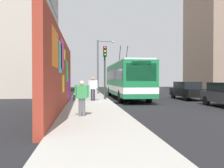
{
  "coord_description": "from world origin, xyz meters",
  "views": [
    {
      "loc": [
        -17.87,
        2.09,
        1.76
      ],
      "look_at": [
        2.13,
        -0.27,
        1.39
      ],
      "focal_mm": 38.72,
      "sensor_mm": 36.0,
      "label": 1
    }
  ],
  "objects": [
    {
      "name": "pedestrian_midblock",
      "position": [
        0.62,
        1.39,
        1.21
      ],
      "size": [
        0.24,
        0.78,
        1.79
      ],
      "color": "#1E1E2D",
      "rests_on": "sidewalk_slab"
    },
    {
      "name": "building_far_left",
      "position": [
        11.31,
        9.2,
        10.12
      ],
      "size": [
        12.51,
        7.11,
        20.25
      ],
      "color": "#B2A899",
      "rests_on": "ground_plane"
    },
    {
      "name": "pedestrian_near_wall",
      "position": [
        -7.17,
        2.17,
        1.06
      ],
      "size": [
        0.22,
        0.72,
        1.57
      ],
      "color": "#595960",
      "rests_on": "sidewalk_slab"
    },
    {
      "name": "traffic_light",
      "position": [
        1.85,
        0.35,
        3.07
      ],
      "size": [
        0.49,
        0.28,
        4.35
      ],
      "color": "#2D382D",
      "rests_on": "sidewalk_slab"
    },
    {
      "name": "parked_car_black",
      "position": [
        2.44,
        -7.0,
        0.83
      ],
      "size": [
        4.18,
        1.76,
        1.58
      ],
      "color": "black",
      "rests_on": "ground_plane"
    },
    {
      "name": "sidewalk_slab",
      "position": [
        0.0,
        1.6,
        0.07
      ],
      "size": [
        48.0,
        3.2,
        0.15
      ],
      "primitive_type": "cube",
      "color": "#9E9B93",
      "rests_on": "ground_plane"
    },
    {
      "name": "curbside_puddle",
      "position": [
        0.03,
        -0.6,
        0.0
      ],
      "size": [
        1.52,
        1.52,
        0.0
      ],
      "primitive_type": "cylinder",
      "color": "black",
      "rests_on": "ground_plane"
    },
    {
      "name": "graffiti_wall",
      "position": [
        -3.9,
        3.35,
        2.07
      ],
      "size": [
        14.2,
        0.32,
        4.13
      ],
      "color": "maroon",
      "rests_on": "ground_plane"
    },
    {
      "name": "ground_plane",
      "position": [
        0.0,
        0.0,
        0.0
      ],
      "size": [
        80.0,
        80.0,
        0.0
      ],
      "primitive_type": "plane",
      "color": "black"
    },
    {
      "name": "city_bus",
      "position": [
        3.97,
        -1.8,
        1.81
      ],
      "size": [
        11.8,
        2.5,
        5.04
      ],
      "color": "#19723F",
      "rests_on": "ground_plane"
    },
    {
      "name": "street_lamp",
      "position": [
        9.92,
        0.21,
        3.74
      ],
      "size": [
        0.44,
        1.99,
        6.17
      ],
      "color": "#4C4C51",
      "rests_on": "sidewalk_slab"
    }
  ]
}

